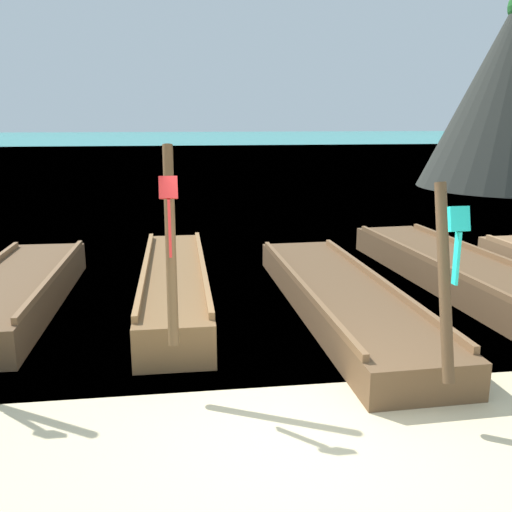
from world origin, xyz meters
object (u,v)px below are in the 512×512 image
at_px(longtail_boat_pink_ribbon, 17,292).
at_px(longtail_boat_blue_ribbon, 463,274).
at_px(longtail_boat_turquoise_ribbon, 341,298).
at_px(longtail_boat_red_ribbon, 175,285).

distance_m(longtail_boat_pink_ribbon, longtail_boat_blue_ribbon, 7.81).
distance_m(longtail_boat_turquoise_ribbon, longtail_boat_blue_ribbon, 2.78).
bearing_deg(longtail_boat_pink_ribbon, longtail_boat_turquoise_ribbon, -10.08).
distance_m(longtail_boat_red_ribbon, longtail_boat_turquoise_ribbon, 2.79).
bearing_deg(longtail_boat_red_ribbon, longtail_boat_turquoise_ribbon, -18.49).
xyz_separation_m(longtail_boat_red_ribbon, longtail_boat_blue_ribbon, (5.24, 0.10, -0.04)).
relative_size(longtail_boat_turquoise_ribbon, longtail_boat_blue_ribbon, 0.90).
xyz_separation_m(longtail_boat_red_ribbon, longtail_boat_turquoise_ribbon, (2.65, -0.88, -0.07)).
bearing_deg(longtail_boat_turquoise_ribbon, longtail_boat_pink_ribbon, 169.92).
xyz_separation_m(longtail_boat_turquoise_ribbon, longtail_boat_blue_ribbon, (2.59, 0.99, 0.02)).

